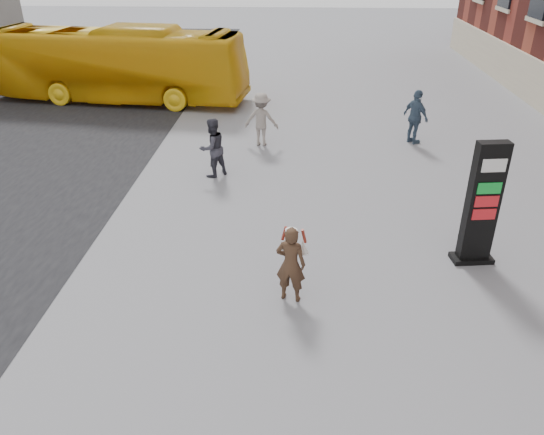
{
  "coord_description": "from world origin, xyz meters",
  "views": [
    {
      "loc": [
        -0.37,
        -7.96,
        6.18
      ],
      "look_at": [
        -0.84,
        1.42,
        1.24
      ],
      "focal_mm": 35.0,
      "sensor_mm": 36.0,
      "label": 1
    }
  ],
  "objects_px": {
    "info_pylon": "(482,204)",
    "pedestrian_a": "(212,148)",
    "woman": "(291,263)",
    "bus": "(116,64)",
    "pedestrian_c": "(416,117)",
    "pedestrian_b": "(261,119)"
  },
  "relations": [
    {
      "from": "pedestrian_a",
      "to": "pedestrian_b",
      "type": "distance_m",
      "value": 2.98
    },
    {
      "from": "woman",
      "to": "pedestrian_c",
      "type": "bearing_deg",
      "value": -101.28
    },
    {
      "from": "bus",
      "to": "woman",
      "type": "bearing_deg",
      "value": -144.27
    },
    {
      "from": "pedestrian_b",
      "to": "pedestrian_c",
      "type": "height_order",
      "value": "pedestrian_c"
    },
    {
      "from": "info_pylon",
      "to": "pedestrian_c",
      "type": "height_order",
      "value": "info_pylon"
    },
    {
      "from": "info_pylon",
      "to": "bus",
      "type": "relative_size",
      "value": 0.25
    },
    {
      "from": "bus",
      "to": "pedestrian_b",
      "type": "distance_m",
      "value": 8.36
    },
    {
      "from": "info_pylon",
      "to": "pedestrian_a",
      "type": "relative_size",
      "value": 1.57
    },
    {
      "from": "pedestrian_a",
      "to": "pedestrian_b",
      "type": "bearing_deg",
      "value": -158.0
    },
    {
      "from": "bus",
      "to": "pedestrian_b",
      "type": "bearing_deg",
      "value": -122.09
    },
    {
      "from": "bus",
      "to": "pedestrian_a",
      "type": "relative_size",
      "value": 6.37
    },
    {
      "from": "info_pylon",
      "to": "pedestrian_c",
      "type": "xyz_separation_m",
      "value": [
        0.11,
        7.51,
        -0.44
      ]
    },
    {
      "from": "info_pylon",
      "to": "pedestrian_a",
      "type": "bearing_deg",
      "value": 138.24
    },
    {
      "from": "info_pylon",
      "to": "pedestrian_a",
      "type": "height_order",
      "value": "info_pylon"
    },
    {
      "from": "woman",
      "to": "bus",
      "type": "bearing_deg",
      "value": -48.74
    },
    {
      "from": "woman",
      "to": "pedestrian_b",
      "type": "distance_m",
      "value": 8.71
    },
    {
      "from": "pedestrian_a",
      "to": "pedestrian_c",
      "type": "relative_size",
      "value": 0.95
    },
    {
      "from": "bus",
      "to": "pedestrian_c",
      "type": "bearing_deg",
      "value": -105.52
    },
    {
      "from": "woman",
      "to": "pedestrian_a",
      "type": "distance_m",
      "value": 6.38
    },
    {
      "from": "pedestrian_b",
      "to": "pedestrian_c",
      "type": "relative_size",
      "value": 0.97
    },
    {
      "from": "woman",
      "to": "info_pylon",
      "type": "bearing_deg",
      "value": -145.59
    },
    {
      "from": "info_pylon",
      "to": "pedestrian_a",
      "type": "xyz_separation_m",
      "value": [
        -6.27,
        4.36,
        -0.49
      ]
    }
  ]
}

